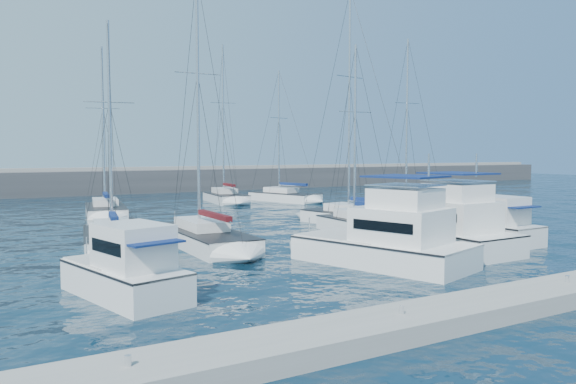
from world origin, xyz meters
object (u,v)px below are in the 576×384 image
sailboat_mid_e (411,208)px  sailboat_back_c (284,197)px  sailboat_mid_a (113,240)px  sailboat_mid_d (357,218)px  sailboat_back_a (106,211)px  motor_yacht_stbd_outer (490,227)px  sailboat_mid_c (360,225)px  motor_yacht_port_inner (389,242)px  sailboat_back_b (226,197)px  motor_yacht_stbd_inner (444,230)px  motor_yacht_port_outer (127,273)px  sailboat_mid_b (205,238)px

sailboat_mid_e → sailboat_back_c: sailboat_mid_e is taller
sailboat_mid_a → sailboat_mid_e: (26.43, 4.86, 0.03)m
sailboat_mid_a → sailboat_back_c: bearing=52.8°
sailboat_mid_d → sailboat_back_a: 20.92m
motor_yacht_stbd_outer → sailboat_mid_e: bearing=63.9°
sailboat_mid_d → sailboat_mid_e: sailboat_mid_d is taller
sailboat_mid_a → sailboat_mid_d: (17.94, 1.34, 0.03)m
sailboat_mid_c → sailboat_back_a: bearing=127.5°
motor_yacht_port_inner → sailboat_back_b: 35.88m
motor_yacht_stbd_inner → sailboat_mid_a: size_ratio=0.68×
motor_yacht_port_outer → sailboat_mid_a: size_ratio=0.48×
sailboat_mid_b → sailboat_mid_d: 13.64m
motor_yacht_port_outer → motor_yacht_stbd_inner: (17.61, 1.50, 0.19)m
sailboat_mid_b → sailboat_back_b: sailboat_back_b is taller
motor_yacht_stbd_inner → sailboat_mid_d: (2.36, 10.84, -0.59)m
motor_yacht_port_inner → motor_yacht_stbd_outer: bearing=-4.1°
motor_yacht_port_inner → sailboat_back_b: size_ratio=0.53×
motor_yacht_port_outer → sailboat_back_c: bearing=38.9°
motor_yacht_stbd_outer → sailboat_mid_e: 15.23m
motor_yacht_port_inner → sailboat_back_c: sailboat_back_c is taller
sailboat_mid_e → sailboat_mid_a: bearing=-167.0°
sailboat_back_c → sailboat_mid_e: bearing=-96.8°
motor_yacht_port_inner → sailboat_mid_a: size_ratio=0.70×
motor_yacht_port_inner → sailboat_back_c: size_ratio=0.62×
sailboat_back_c → motor_yacht_stbd_outer: bearing=-113.1°
sailboat_mid_d → sailboat_back_c: sailboat_mid_d is taller
sailboat_mid_a → sailboat_back_c: sailboat_back_c is taller
sailboat_back_b → sailboat_mid_d: bearing=-81.3°
sailboat_mid_c → motor_yacht_port_inner: bearing=-117.9°
motor_yacht_stbd_inner → sailboat_back_a: size_ratio=0.61×
sailboat_mid_d → sailboat_back_c: 21.20m
motor_yacht_stbd_outer → sailboat_mid_c: size_ratio=0.50×
motor_yacht_stbd_outer → sailboat_back_b: sailboat_back_b is taller
sailboat_mid_c → sailboat_mid_a: bearing=176.0°
motor_yacht_stbd_outer → sailboat_back_a: sailboat_back_a is taller
motor_yacht_stbd_inner → sailboat_back_c: sailboat_back_c is taller
motor_yacht_stbd_outer → sailboat_back_c: size_ratio=0.44×
sailboat_mid_b → sailboat_mid_d: size_ratio=0.90×
motor_yacht_stbd_outer → sailboat_back_c: sailboat_back_c is taller
sailboat_mid_e → sailboat_back_a: bearing=156.7°
motor_yacht_stbd_outer → sailboat_back_a: bearing=122.9°
motor_yacht_port_inner → sailboat_mid_d: (7.69, 12.53, -0.59)m
sailboat_back_a → sailboat_back_c: sailboat_back_c is taller
motor_yacht_stbd_outer → sailboat_mid_b: bearing=154.3°
motor_yacht_stbd_outer → sailboat_mid_d: 10.46m
motor_yacht_stbd_inner → sailboat_back_a: bearing=115.0°
motor_yacht_port_inner → motor_yacht_stbd_inner: same height
sailboat_mid_c → sailboat_back_c: 24.81m
sailboat_back_a → motor_yacht_port_inner: bearing=-65.8°
motor_yacht_port_inner → motor_yacht_stbd_inner: 5.59m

